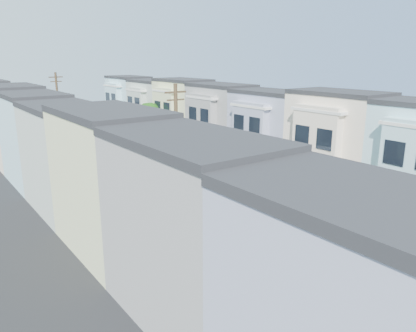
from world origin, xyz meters
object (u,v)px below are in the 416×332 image
at_px(tree_e, 49,117).
at_px(parked_right_a, 414,233).
at_px(parked_left_d, 125,177).
at_px(tree_b, 244,185).
at_px(tree_far_r, 150,114).
at_px(parked_left_b, 321,283).
at_px(fedex_truck, 243,183).
at_px(lead_sedan, 198,172).
at_px(parked_right_c, 186,155).
at_px(tree_a, 391,249).
at_px(tree_d, 93,131).
at_px(utility_pole_near, 177,158).
at_px(tree_c, 141,148).
at_px(utility_pole_far, 59,116).
at_px(parked_right_b, 308,197).
at_px(parked_right_d, 145,141).
at_px(parked_left_c, 204,220).

distance_m(tree_e, parked_right_a, 43.32).
bearing_deg(parked_left_d, tree_b, -91.29).
height_order(tree_far_r, parked_left_b, tree_far_r).
distance_m(fedex_truck, parked_left_d, 11.77).
distance_m(lead_sedan, parked_right_c, 7.59).
height_order(tree_a, tree_d, tree_d).
bearing_deg(utility_pole_near, parked_left_b, -83.03).
height_order(tree_c, tree_d, tree_c).
height_order(tree_d, parked_right_c, tree_d).
distance_m(tree_far_r, utility_pole_far, 13.41).
height_order(parked_right_a, parked_right_b, parked_right_a).
distance_m(tree_c, lead_sedan, 9.93).
height_order(parked_left_d, parked_right_d, parked_left_d).
distance_m(utility_pole_far, parked_left_c, 27.60).
distance_m(tree_c, parked_left_d, 7.79).
bearing_deg(tree_d, parked_left_c, -85.21).
xyz_separation_m(utility_pole_far, parked_right_a, (11.20, -37.19, -4.48)).
relative_size(tree_e, parked_right_c, 1.74).
bearing_deg(fedex_truck, parked_right_a, -69.32).
distance_m(tree_e, parked_right_c, 18.67).
bearing_deg(tree_far_r, lead_sedan, -104.87).
relative_size(tree_d, parked_right_a, 1.49).
bearing_deg(tree_a, tree_b, 90.00).
height_order(parked_left_b, parked_right_b, parked_left_b).
distance_m(tree_a, tree_far_r, 45.61).
relative_size(parked_left_b, parked_left_c, 0.92).
relative_size(tree_e, fedex_truck, 1.21).
bearing_deg(parked_left_b, parked_right_a, 4.25).
bearing_deg(lead_sedan, utility_pole_far, 120.33).
xyz_separation_m(tree_c, parked_left_c, (1.40, -6.49, -4.27)).
relative_size(tree_b, tree_e, 1.07).
height_order(tree_c, parked_right_a, tree_c).
bearing_deg(tree_d, tree_a, -90.00).
bearing_deg(lead_sedan, tree_c, -150.35).
distance_m(tree_b, parked_right_a, 12.75).
relative_size(utility_pole_near, parked_right_d, 2.49).
bearing_deg(utility_pole_far, lead_sedan, -64.29).
height_order(tree_far_r, parked_right_d, tree_far_r).
bearing_deg(parked_right_b, parked_left_b, -131.34).
bearing_deg(parked_right_a, utility_pole_near, 137.55).
xyz_separation_m(parked_right_a, parked_right_b, (0.00, 8.89, -0.06)).
bearing_deg(utility_pole_far, parked_right_c, -41.65).
relative_size(parked_left_b, parked_right_a, 0.90).
bearing_deg(lead_sedan, tree_d, 146.29).
height_order(tree_c, parked_right_d, tree_c).
bearing_deg(parked_left_b, fedex_truck, 67.27).
height_order(tree_a, tree_b, tree_b).
distance_m(tree_a, parked_left_d, 27.54).
bearing_deg(tree_a, parked_right_a, 21.20).
bearing_deg(parked_left_d, parked_left_b, -86.98).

